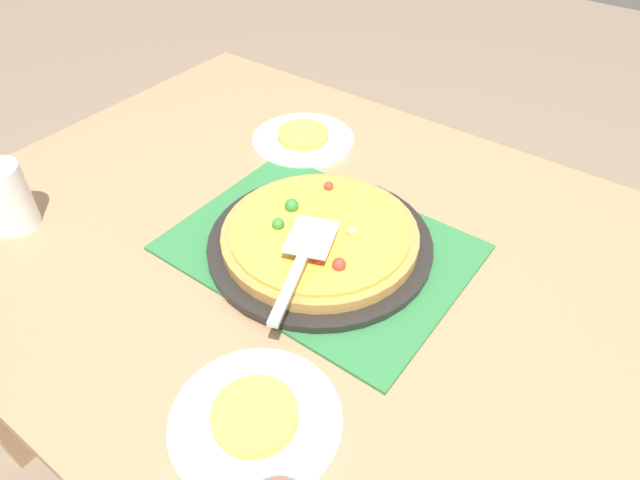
% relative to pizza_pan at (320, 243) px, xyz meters
% --- Properties ---
extents(ground_plane, '(8.00, 8.00, 0.00)m').
position_rel_pizza_pan_xyz_m(ground_plane, '(0.00, 0.00, -0.76)').
color(ground_plane, '#84705B').
extents(dining_table, '(1.40, 1.00, 0.75)m').
position_rel_pizza_pan_xyz_m(dining_table, '(0.00, 0.00, -0.12)').
color(dining_table, '#9E7A56').
rests_on(dining_table, ground_plane).
extents(placemat, '(0.48, 0.36, 0.01)m').
position_rel_pizza_pan_xyz_m(placemat, '(0.00, 0.00, -0.01)').
color(placemat, '#2D753D').
rests_on(placemat, dining_table).
extents(pizza_pan, '(0.38, 0.38, 0.01)m').
position_rel_pizza_pan_xyz_m(pizza_pan, '(0.00, 0.00, 0.00)').
color(pizza_pan, black).
rests_on(pizza_pan, placemat).
extents(pizza, '(0.33, 0.33, 0.05)m').
position_rel_pizza_pan_xyz_m(pizza, '(0.00, 0.00, 0.02)').
color(pizza, '#B78442').
rests_on(pizza, pizza_pan).
extents(plate_near_left, '(0.22, 0.22, 0.01)m').
position_rel_pizza_pan_xyz_m(plate_near_left, '(-0.13, 0.31, -0.01)').
color(plate_near_left, white).
rests_on(plate_near_left, dining_table).
extents(plate_far_right, '(0.22, 0.22, 0.01)m').
position_rel_pizza_pan_xyz_m(plate_far_right, '(0.23, -0.25, -0.01)').
color(plate_far_right, white).
rests_on(plate_far_right, dining_table).
extents(served_slice_left, '(0.11, 0.11, 0.02)m').
position_rel_pizza_pan_xyz_m(served_slice_left, '(-0.13, 0.31, 0.01)').
color(served_slice_left, '#EAB747').
rests_on(served_slice_left, plate_near_left).
extents(served_slice_right, '(0.11, 0.11, 0.02)m').
position_rel_pizza_pan_xyz_m(served_slice_right, '(0.23, -0.25, 0.01)').
color(served_slice_right, '#EAB747').
rests_on(served_slice_right, plate_far_right).
extents(cup_far, '(0.08, 0.08, 0.12)m').
position_rel_pizza_pan_xyz_m(cup_far, '(0.48, 0.27, 0.05)').
color(cup_far, white).
rests_on(cup_far, dining_table).
extents(pizza_server, '(0.12, 0.23, 0.01)m').
position_rel_pizza_pan_xyz_m(pizza_server, '(-0.03, 0.09, 0.06)').
color(pizza_server, silver).
rests_on(pizza_server, pizza).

